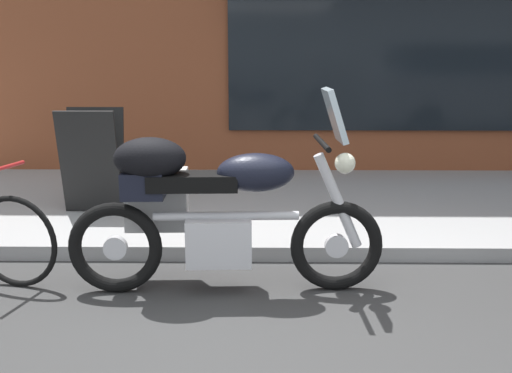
{
  "coord_description": "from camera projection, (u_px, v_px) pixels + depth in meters",
  "views": [
    {
      "loc": [
        -0.01,
        -3.11,
        1.62
      ],
      "look_at": [
        -0.06,
        0.91,
        0.7
      ],
      "focal_mm": 41.08,
      "sensor_mm": 36.0,
      "label": 1
    }
  ],
  "objects": [
    {
      "name": "touring_motorcycle",
      "position": [
        207.0,
        206.0,
        3.98
      ],
      "size": [
        2.16,
        0.63,
        1.4
      ],
      "color": "black",
      "rests_on": "ground_plane"
    },
    {
      "name": "sandwich_board_sign",
      "position": [
        92.0,
        160.0,
        5.59
      ],
      "size": [
        0.55,
        0.42,
        0.98
      ],
      "color": "black",
      "rests_on": "sidewalk_curb"
    },
    {
      "name": "ground_plane",
      "position": [
        265.0,
        339.0,
        3.39
      ],
      "size": [
        80.0,
        80.0,
        0.0
      ],
      "primitive_type": "plane",
      "color": "#343434"
    }
  ]
}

